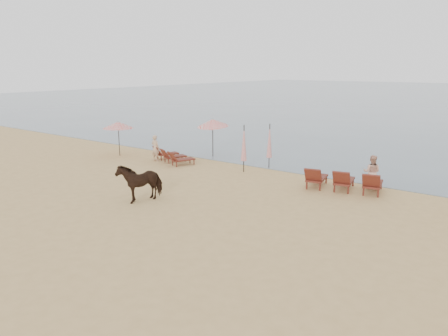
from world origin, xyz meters
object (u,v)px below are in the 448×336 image
object	(u,v)px
umbrella_open_left_b	(213,123)
cow	(140,181)
umbrella_closed_right	(269,141)
umbrella_open_left_a	(118,125)
umbrella_closed_left	(244,143)
beachgoer_right_a	(372,172)
lounger_cluster_left	(172,156)
beachgoer_left	(155,148)
lounger_cluster_right	(343,180)

from	to	relation	value
umbrella_open_left_b	cow	bearing A→B (deg)	-90.43
umbrella_closed_right	umbrella_open_left_a	bearing A→B (deg)	-163.90
umbrella_closed_left	umbrella_closed_right	size ratio (longest dim) A/B	1.02
umbrella_closed_left	cow	bearing A→B (deg)	-95.80
umbrella_closed_left	beachgoer_right_a	distance (m)	6.59
lounger_cluster_left	beachgoer_left	world-z (taller)	beachgoer_left
beachgoer_right_a	lounger_cluster_left	bearing A→B (deg)	-4.61
umbrella_open_left_b	beachgoer_left	xyz separation A→B (m)	(-1.95, -2.99, -1.34)
lounger_cluster_right	umbrella_open_left_b	distance (m)	9.84
lounger_cluster_right	umbrella_open_left_a	world-z (taller)	umbrella_open_left_a
lounger_cluster_left	lounger_cluster_right	world-z (taller)	lounger_cluster_right
umbrella_closed_left	beachgoer_left	bearing A→B (deg)	-171.84
umbrella_open_left_b	cow	xyz separation A→B (m)	(3.11, -8.84, -1.32)
lounger_cluster_right	umbrella_open_left_a	bearing A→B (deg)	170.86
umbrella_open_left_a	beachgoer_left	bearing A→B (deg)	9.18
beachgoer_left	umbrella_open_left_b	bearing A→B (deg)	-124.63
lounger_cluster_right	beachgoer_right_a	xyz separation A→B (m)	(0.89, 1.07, 0.29)
umbrella_open_left_b	umbrella_closed_right	bearing A→B (deg)	-27.61
umbrella_open_left_a	umbrella_open_left_b	distance (m)	5.86
umbrella_closed_right	umbrella_open_left_b	bearing A→B (deg)	172.22
lounger_cluster_left	beachgoer_right_a	distance (m)	11.27
beachgoer_left	beachgoer_right_a	world-z (taller)	beachgoer_right_a
umbrella_open_left_a	umbrella_open_left_b	size ratio (longest dim) A/B	0.88
umbrella_closed_right	cow	xyz separation A→B (m)	(-1.29, -8.24, -0.72)
lounger_cluster_left	umbrella_closed_left	xyz separation A→B (m)	(4.69, 0.53, 1.15)
umbrella_closed_left	lounger_cluster_right	bearing A→B (deg)	-2.77
lounger_cluster_left	beachgoer_right_a	bearing A→B (deg)	26.89
umbrella_open_left_a	umbrella_closed_left	xyz separation A→B (m)	(8.65, 1.11, -0.39)
umbrella_closed_left	lounger_cluster_left	bearing A→B (deg)	-173.60
lounger_cluster_right	cow	bearing A→B (deg)	-146.98
lounger_cluster_right	umbrella_open_left_a	size ratio (longest dim) A/B	1.66
lounger_cluster_left	lounger_cluster_right	size ratio (longest dim) A/B	0.82
umbrella_closed_left	umbrella_closed_right	xyz separation A→B (m)	(0.62, 1.56, -0.03)
umbrella_open_left_a	umbrella_closed_left	distance (m)	8.73
umbrella_open_left_a	umbrella_closed_left	bearing A→B (deg)	10.87
lounger_cluster_right	umbrella_closed_right	distance (m)	5.41
umbrella_open_left_b	umbrella_closed_right	xyz separation A→B (m)	(4.41, -0.60, -0.60)
umbrella_closed_left	beachgoer_left	distance (m)	5.85
cow	beachgoer_left	world-z (taller)	cow
umbrella_closed_right	umbrella_closed_left	bearing A→B (deg)	-111.51
cow	beachgoer_right_a	distance (m)	10.36
lounger_cluster_right	umbrella_closed_left	xyz separation A→B (m)	(-5.61, 0.27, 1.05)
umbrella_open_left_a	umbrella_open_left_b	bearing A→B (deg)	37.56
umbrella_open_left_a	lounger_cluster_right	bearing A→B (deg)	6.92
umbrella_closed_right	beachgoer_left	xyz separation A→B (m)	(-6.36, -2.39, -0.74)
umbrella_open_left_a	umbrella_closed_right	xyz separation A→B (m)	(9.26, 2.67, -0.42)
lounger_cluster_left	cow	size ratio (longest dim) A/B	1.56
umbrella_closed_right	beachgoer_right_a	world-z (taller)	umbrella_closed_right
umbrella_closed_left	cow	xyz separation A→B (m)	(-0.68, -6.67, -0.75)
lounger_cluster_left	umbrella_open_left_b	distance (m)	3.32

